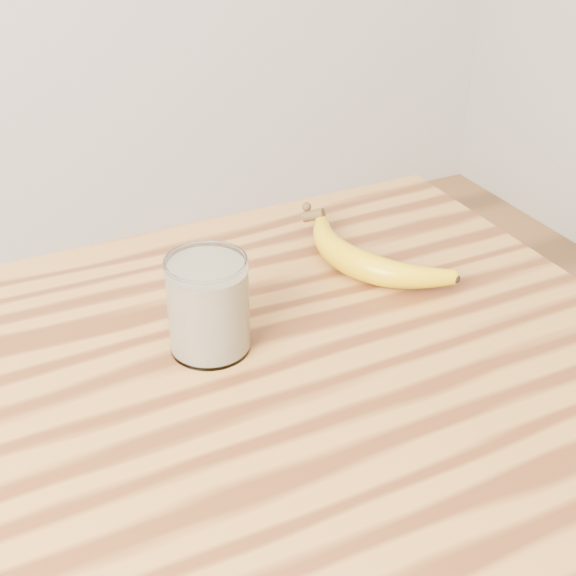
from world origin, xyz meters
name	(u,v)px	position (x,y,z in m)	size (l,w,h in m)	color
table	(133,544)	(0.00, 0.00, 0.77)	(1.20, 0.80, 0.90)	#9E682D
smoothie_glass	(208,306)	(0.14, 0.11, 0.95)	(0.09, 0.09, 0.11)	white
banana	(356,264)	(0.35, 0.17, 0.92)	(0.11, 0.31, 0.04)	#CCA10B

